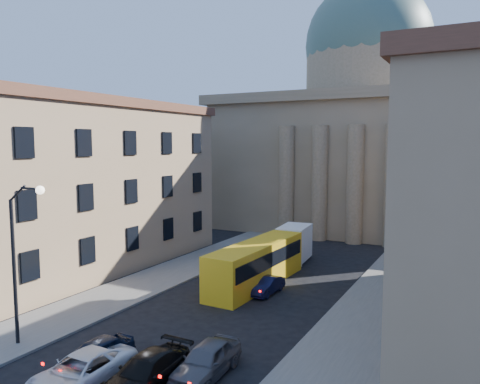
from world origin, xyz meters
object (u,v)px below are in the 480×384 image
at_px(street_lamp, 20,251).
at_px(city_bus, 257,262).
at_px(car_left_near, 96,354).
at_px(box_truck, 292,246).

xyz_separation_m(street_lamp, city_bus, (6.17, 15.98, -3.52)).
bearing_deg(car_left_near, city_bus, 92.00).
distance_m(car_left_near, box_truck, 23.30).
height_order(car_left_near, box_truck, box_truck).
relative_size(street_lamp, city_bus, 0.75).
bearing_deg(box_truck, street_lamp, -110.32).
relative_size(car_left_near, city_bus, 0.35).
bearing_deg(city_bus, box_truck, 92.10).
distance_m(street_lamp, box_truck, 24.47).
distance_m(car_left_near, city_bus, 15.93).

